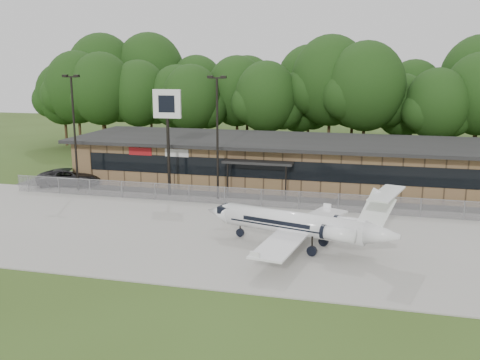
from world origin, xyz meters
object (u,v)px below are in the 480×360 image
(terminal, at_px, (291,161))
(business_jet, at_px, (301,225))
(suv, at_px, (69,177))
(pole_sign, at_px, (167,115))

(terminal, distance_m, business_jet, 18.04)
(business_jet, bearing_deg, terminal, 115.40)
(suv, bearing_deg, pole_sign, -116.32)
(terminal, relative_size, suv, 7.11)
(terminal, xyz_separation_m, pole_sign, (-9.42, -7.15, 4.77))
(business_jet, height_order, pole_sign, pole_sign)
(terminal, height_order, business_jet, business_jet)
(suv, distance_m, pole_sign, 12.25)
(terminal, height_order, suv, terminal)
(business_jet, relative_size, pole_sign, 1.40)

